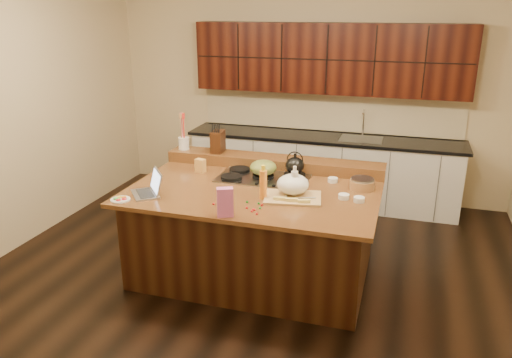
% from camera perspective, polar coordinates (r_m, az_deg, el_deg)
% --- Properties ---
extents(room, '(5.52, 5.02, 2.72)m').
position_cam_1_polar(room, '(4.72, -0.18, 3.82)').
color(room, black).
rests_on(room, ground).
extents(island, '(2.40, 1.60, 0.92)m').
position_cam_1_polar(island, '(5.03, -0.17, -5.95)').
color(island, black).
rests_on(island, ground).
extents(back_ledge, '(2.40, 0.30, 0.12)m').
position_cam_1_polar(back_ledge, '(5.47, 2.01, 1.93)').
color(back_ledge, black).
rests_on(back_ledge, island).
extents(cooktop, '(0.92, 0.52, 0.05)m').
position_cam_1_polar(cooktop, '(5.12, 0.83, 0.19)').
color(cooktop, gray).
rests_on(cooktop, island).
extents(back_counter, '(3.70, 0.66, 2.40)m').
position_cam_1_polar(back_counter, '(6.85, 7.83, 5.33)').
color(back_counter, silver).
rests_on(back_counter, ground).
extents(kettle, '(0.23, 0.23, 0.18)m').
position_cam_1_polar(kettle, '(5.13, 4.46, 1.56)').
color(kettle, black).
rests_on(kettle, cooktop).
extents(green_bowl, '(0.32, 0.32, 0.15)m').
position_cam_1_polar(green_bowl, '(5.09, 0.83, 1.31)').
color(green_bowl, olive).
rests_on(green_bowl, cooktop).
extents(laptop, '(0.40, 0.41, 0.22)m').
position_cam_1_polar(laptop, '(4.79, -12.00, -1.02)').
color(laptop, '#B7B7BC').
rests_on(laptop, island).
extents(oil_bottle, '(0.09, 0.09, 0.27)m').
position_cam_1_polar(oil_bottle, '(4.56, 0.83, -0.65)').
color(oil_bottle, orange).
rests_on(oil_bottle, island).
extents(vinegar_bottle, '(0.08, 0.08, 0.25)m').
position_cam_1_polar(vinegar_bottle, '(4.61, 4.41, -0.61)').
color(vinegar_bottle, silver).
rests_on(vinegar_bottle, island).
extents(wooden_tray, '(0.57, 0.46, 0.21)m').
position_cam_1_polar(wooden_tray, '(4.63, 4.23, -0.94)').
color(wooden_tray, tan).
rests_on(wooden_tray, island).
extents(ramekin_a, '(0.11, 0.11, 0.04)m').
position_cam_1_polar(ramekin_a, '(4.66, 10.00, -1.98)').
color(ramekin_a, white).
rests_on(ramekin_a, island).
extents(ramekin_b, '(0.11, 0.11, 0.04)m').
position_cam_1_polar(ramekin_b, '(4.61, 11.70, -2.30)').
color(ramekin_b, white).
rests_on(ramekin_b, island).
extents(ramekin_c, '(0.11, 0.11, 0.04)m').
position_cam_1_polar(ramekin_c, '(5.08, 8.77, -0.11)').
color(ramekin_c, white).
rests_on(ramekin_c, island).
extents(strainer_bowl, '(0.27, 0.27, 0.09)m').
position_cam_1_polar(strainer_bowl, '(4.93, 12.04, -0.64)').
color(strainer_bowl, '#996B3F').
rests_on(strainer_bowl, island).
extents(kitchen_timer, '(0.10, 0.10, 0.07)m').
position_cam_1_polar(kitchen_timer, '(4.53, 3.44, -2.17)').
color(kitchen_timer, silver).
rests_on(kitchen_timer, island).
extents(pink_bag, '(0.15, 0.12, 0.25)m').
position_cam_1_polar(pink_bag, '(4.19, -3.55, -2.66)').
color(pink_bag, '#D865AC').
rests_on(pink_bag, island).
extents(candy_plate, '(0.20, 0.20, 0.01)m').
position_cam_1_polar(candy_plate, '(4.73, -15.24, -2.28)').
color(candy_plate, white).
rests_on(candy_plate, island).
extents(package_box, '(0.12, 0.10, 0.14)m').
position_cam_1_polar(package_box, '(5.35, -6.37, 1.53)').
color(package_box, gold).
rests_on(package_box, island).
extents(utensil_crock, '(0.14, 0.14, 0.14)m').
position_cam_1_polar(utensil_crock, '(5.80, -8.26, 4.07)').
color(utensil_crock, white).
rests_on(utensil_crock, back_ledge).
extents(knife_block, '(0.13, 0.21, 0.24)m').
position_cam_1_polar(knife_block, '(5.62, -4.38, 4.28)').
color(knife_block, black).
rests_on(knife_block, back_ledge).
extents(gumdrop_0, '(0.02, 0.02, 0.02)m').
position_cam_1_polar(gumdrop_0, '(4.25, 0.09, -3.99)').
color(gumdrop_0, red).
rests_on(gumdrop_0, island).
extents(gumdrop_1, '(0.02, 0.02, 0.02)m').
position_cam_1_polar(gumdrop_1, '(4.35, -3.47, -3.44)').
color(gumdrop_1, '#198C26').
rests_on(gumdrop_1, island).
extents(gumdrop_2, '(0.02, 0.02, 0.02)m').
position_cam_1_polar(gumdrop_2, '(4.47, -4.87, -2.85)').
color(gumdrop_2, red).
rests_on(gumdrop_2, island).
extents(gumdrop_3, '(0.02, 0.02, 0.02)m').
position_cam_1_polar(gumdrop_3, '(4.50, -1.02, -2.63)').
color(gumdrop_3, '#198C26').
rests_on(gumdrop_3, island).
extents(gumdrop_4, '(0.02, 0.02, 0.02)m').
position_cam_1_polar(gumdrop_4, '(4.37, -1.06, -3.30)').
color(gumdrop_4, red).
rests_on(gumdrop_4, island).
extents(gumdrop_5, '(0.02, 0.02, 0.02)m').
position_cam_1_polar(gumdrop_5, '(4.54, -3.03, -2.43)').
color(gumdrop_5, '#198C26').
rests_on(gumdrop_5, island).
extents(gumdrop_6, '(0.02, 0.02, 0.02)m').
position_cam_1_polar(gumdrop_6, '(4.33, -0.16, -3.55)').
color(gumdrop_6, red).
rests_on(gumdrop_6, island).
extents(gumdrop_7, '(0.02, 0.02, 0.02)m').
position_cam_1_polar(gumdrop_7, '(4.36, -3.56, -3.41)').
color(gumdrop_7, '#198C26').
rests_on(gumdrop_7, island).
extents(gumdrop_8, '(0.02, 0.02, 0.02)m').
position_cam_1_polar(gumdrop_8, '(4.37, -3.98, -3.34)').
color(gumdrop_8, red).
rests_on(gumdrop_8, island).
extents(gumdrop_9, '(0.02, 0.02, 0.02)m').
position_cam_1_polar(gumdrop_9, '(4.47, 0.30, -2.80)').
color(gumdrop_9, '#198C26').
rests_on(gumdrop_9, island).
extents(gumdrop_10, '(0.02, 0.02, 0.02)m').
position_cam_1_polar(gumdrop_10, '(4.30, -0.48, -3.69)').
color(gumdrop_10, red).
rests_on(gumdrop_10, island).
extents(gumdrop_11, '(0.02, 0.02, 0.02)m').
position_cam_1_polar(gumdrop_11, '(4.47, -3.64, -2.80)').
color(gumdrop_11, '#198C26').
rests_on(gumdrop_11, island).
extents(gumdrop_12, '(0.02, 0.02, 0.02)m').
position_cam_1_polar(gumdrop_12, '(4.34, -0.30, -3.49)').
color(gumdrop_12, red).
rests_on(gumdrop_12, island).
extents(gumdrop_13, '(0.02, 0.02, 0.02)m').
position_cam_1_polar(gumdrop_13, '(4.37, 0.47, -3.33)').
color(gumdrop_13, '#198C26').
rests_on(gumdrop_13, island).
extents(gumdrop_14, '(0.02, 0.02, 0.02)m').
position_cam_1_polar(gumdrop_14, '(4.43, 0.69, -2.98)').
color(gumdrop_14, red).
rests_on(gumdrop_14, island).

